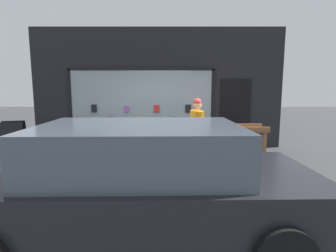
{
  "coord_description": "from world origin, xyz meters",
  "views": [
    {
      "loc": [
        0.32,
        -5.7,
        1.84
      ],
      "look_at": [
        0.3,
        0.61,
        0.92
      ],
      "focal_mm": 28.0,
      "sensor_mm": 36.0,
      "label": 1
    }
  ],
  "objects_px": {
    "display_table_left": "(97,132)",
    "parked_car": "(141,179)",
    "sandwich_board_sign": "(14,140)",
    "person_browsing": "(198,127)",
    "display_table_right": "(215,132)",
    "small_dog": "(176,157)"
  },
  "relations": [
    {
      "from": "display_table_left",
      "to": "parked_car",
      "type": "bearing_deg",
      "value": -67.0
    },
    {
      "from": "sandwich_board_sign",
      "to": "parked_car",
      "type": "height_order",
      "value": "parked_car"
    },
    {
      "from": "person_browsing",
      "to": "parked_car",
      "type": "bearing_deg",
      "value": 149.84
    },
    {
      "from": "display_table_right",
      "to": "parked_car",
      "type": "xyz_separation_m",
      "value": [
        -1.51,
        -3.45,
        0.01
      ]
    },
    {
      "from": "display_table_left",
      "to": "person_browsing",
      "type": "bearing_deg",
      "value": -10.43
    },
    {
      "from": "display_table_left",
      "to": "sandwich_board_sign",
      "type": "xyz_separation_m",
      "value": [
        -2.19,
        0.12,
        -0.24
      ]
    },
    {
      "from": "display_table_left",
      "to": "sandwich_board_sign",
      "type": "bearing_deg",
      "value": 176.85
    },
    {
      "from": "small_dog",
      "to": "parked_car",
      "type": "relative_size",
      "value": 0.12
    },
    {
      "from": "display_table_left",
      "to": "small_dog",
      "type": "distance_m",
      "value": 2.14
    },
    {
      "from": "display_table_left",
      "to": "person_browsing",
      "type": "height_order",
      "value": "person_browsing"
    },
    {
      "from": "display_table_right",
      "to": "sandwich_board_sign",
      "type": "relative_size",
      "value": 2.64
    },
    {
      "from": "display_table_left",
      "to": "sandwich_board_sign",
      "type": "height_order",
      "value": "sandwich_board_sign"
    },
    {
      "from": "person_browsing",
      "to": "sandwich_board_sign",
      "type": "xyz_separation_m",
      "value": [
        -4.68,
        0.58,
        -0.43
      ]
    },
    {
      "from": "display_table_left",
      "to": "small_dog",
      "type": "height_order",
      "value": "display_table_left"
    },
    {
      "from": "sandwich_board_sign",
      "to": "parked_car",
      "type": "bearing_deg",
      "value": -59.33
    },
    {
      "from": "small_dog",
      "to": "person_browsing",
      "type": "bearing_deg",
      "value": -84.12
    },
    {
      "from": "small_dog",
      "to": "parked_car",
      "type": "bearing_deg",
      "value": 151.76
    },
    {
      "from": "display_table_right",
      "to": "person_browsing",
      "type": "relative_size",
      "value": 1.61
    },
    {
      "from": "parked_car",
      "to": "sandwich_board_sign",
      "type": "bearing_deg",
      "value": 134.45
    },
    {
      "from": "person_browsing",
      "to": "small_dog",
      "type": "height_order",
      "value": "person_browsing"
    },
    {
      "from": "display_table_right",
      "to": "parked_car",
      "type": "relative_size",
      "value": 0.61
    },
    {
      "from": "small_dog",
      "to": "sandwich_board_sign",
      "type": "height_order",
      "value": "sandwich_board_sign"
    }
  ]
}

